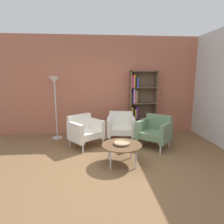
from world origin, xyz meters
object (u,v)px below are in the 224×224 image
object	(u,v)px
decorative_bowl	(122,143)
armchair_near_window	(121,126)
bookshelf_tall	(140,104)
floor_lamp_torchiere	(55,87)
coffee_table_low	(122,146)
armchair_by_bookshelf	(85,130)
armchair_corner_red	(155,131)

from	to	relation	value
decorative_bowl	armchair_near_window	world-z (taller)	armchair_near_window
bookshelf_tall	floor_lamp_torchiere	xyz separation A→B (m)	(-2.42, -0.24, 0.52)
coffee_table_low	armchair_near_window	world-z (taller)	armchair_near_window
decorative_bowl	floor_lamp_torchiere	size ratio (longest dim) A/B	0.18
armchair_by_bookshelf	coffee_table_low	bearing A→B (deg)	-90.46
armchair_corner_red	armchair_by_bookshelf	size ratio (longest dim) A/B	1.00
armchair_near_window	floor_lamp_torchiere	size ratio (longest dim) A/B	0.45
decorative_bowl	armchair_corner_red	bearing A→B (deg)	42.08
armchair_near_window	coffee_table_low	bearing A→B (deg)	-90.16
bookshelf_tall	armchair_near_window	world-z (taller)	bookshelf_tall
floor_lamp_torchiere	armchair_by_bookshelf	bearing A→B (deg)	-40.75
floor_lamp_torchiere	decorative_bowl	bearing A→B (deg)	-47.24
armchair_near_window	armchair_by_bookshelf	world-z (taller)	same
coffee_table_low	decorative_bowl	xyz separation A→B (m)	(0.00, 0.00, 0.06)
armchair_by_bookshelf	decorative_bowl	bearing A→B (deg)	-90.46
decorative_bowl	armchair_near_window	distance (m)	1.36
armchair_corner_red	floor_lamp_torchiere	size ratio (longest dim) A/B	0.55
armchair_corner_red	bookshelf_tall	bearing A→B (deg)	137.70
coffee_table_low	decorative_bowl	bearing A→B (deg)	90.00
armchair_corner_red	armchair_by_bookshelf	world-z (taller)	same
bookshelf_tall	decorative_bowl	size ratio (longest dim) A/B	5.94
armchair_near_window	floor_lamp_torchiere	bearing A→B (deg)	174.11
coffee_table_low	floor_lamp_torchiere	xyz separation A→B (m)	(-1.62, 1.75, 1.08)
coffee_table_low	armchair_near_window	xyz separation A→B (m)	(0.16, 1.35, 0.04)
armchair_corner_red	armchair_by_bookshelf	xyz separation A→B (m)	(-1.73, 0.19, 0.00)
decorative_bowl	armchair_by_bookshelf	xyz separation A→B (m)	(-0.79, 1.04, -0.02)
coffee_table_low	armchair_by_bookshelf	world-z (taller)	armchair_by_bookshelf
coffee_table_low	floor_lamp_torchiere	bearing A→B (deg)	132.76
coffee_table_low	armchair_corner_red	world-z (taller)	armchair_corner_red
bookshelf_tall	armchair_near_window	size ratio (longest dim) A/B	2.42
decorative_bowl	floor_lamp_torchiere	xyz separation A→B (m)	(-1.62, 1.75, 1.01)
decorative_bowl	armchair_near_window	bearing A→B (deg)	83.25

